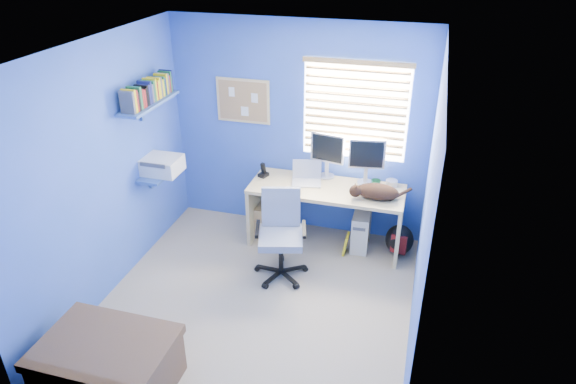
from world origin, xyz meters
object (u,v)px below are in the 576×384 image
(cat, at_px, (378,192))
(office_chair, at_px, (281,245))
(desk, at_px, (326,216))
(laptop, at_px, (307,174))
(tower_pc, at_px, (361,229))

(cat, distance_m, office_chair, 1.18)
(desk, height_order, office_chair, office_chair)
(desk, xyz_separation_m, laptop, (-0.25, 0.04, 0.48))
(desk, height_order, laptop, laptop)
(laptop, relative_size, office_chair, 0.35)
(laptop, height_order, office_chair, laptop)
(laptop, bearing_deg, cat, -22.33)
(desk, relative_size, laptop, 5.24)
(laptop, distance_m, cat, 0.83)
(cat, xyz_separation_m, office_chair, (-0.90, -0.60, -0.47))
(cat, height_order, office_chair, office_chair)
(desk, relative_size, office_chair, 1.83)
(cat, bearing_deg, office_chair, -165.14)
(desk, relative_size, tower_pc, 3.84)
(desk, bearing_deg, laptop, 170.01)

